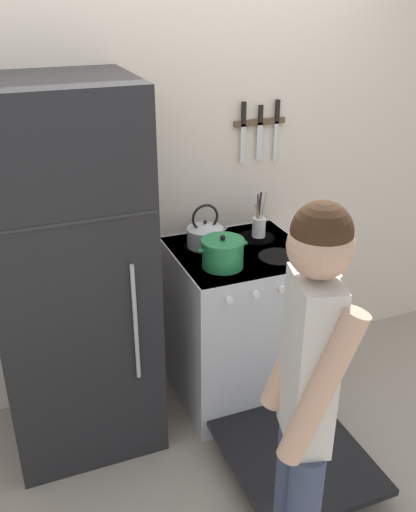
{
  "coord_description": "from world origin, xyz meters",
  "views": [
    {
      "loc": [
        -0.89,
        -2.86,
        2.24
      ],
      "look_at": [
        0.05,
        -0.49,
        1.01
      ],
      "focal_mm": 40.0,
      "sensor_mm": 36.0,
      "label": 1
    }
  ],
  "objects_px": {
    "dutch_oven_pot": "(223,253)",
    "tea_kettle": "(206,234)",
    "utensil_jar": "(259,225)",
    "person": "(305,406)",
    "stove_range": "(241,328)",
    "refrigerator": "(70,278)"
  },
  "relations": [
    {
      "from": "dutch_oven_pot",
      "to": "tea_kettle",
      "type": "height_order",
      "value": "tea_kettle"
    },
    {
      "from": "tea_kettle",
      "to": "utensil_jar",
      "type": "xyz_separation_m",
      "value": [
        0.33,
        0.01,
        -0.0
      ]
    },
    {
      "from": "dutch_oven_pot",
      "to": "person",
      "type": "relative_size",
      "value": 0.16
    },
    {
      "from": "utensil_jar",
      "to": "person",
      "type": "bearing_deg",
      "value": -110.18
    },
    {
      "from": "dutch_oven_pot",
      "to": "person",
      "type": "bearing_deg",
      "value": -98.73
    },
    {
      "from": "stove_range",
      "to": "dutch_oven_pot",
      "type": "relative_size",
      "value": 5.4
    },
    {
      "from": "person",
      "to": "stove_range",
      "type": "bearing_deg",
      "value": -0.45
    },
    {
      "from": "dutch_oven_pot",
      "to": "tea_kettle",
      "type": "xyz_separation_m",
      "value": [
        0.01,
        0.27,
        -0.0
      ]
    },
    {
      "from": "refrigerator",
      "to": "utensil_jar",
      "type": "height_order",
      "value": "refrigerator"
    },
    {
      "from": "stove_range",
      "to": "utensil_jar",
      "type": "relative_size",
      "value": 5.13
    },
    {
      "from": "stove_range",
      "to": "tea_kettle",
      "type": "height_order",
      "value": "tea_kettle"
    },
    {
      "from": "dutch_oven_pot",
      "to": "stove_range",
      "type": "bearing_deg",
      "value": 30.93
    },
    {
      "from": "tea_kettle",
      "to": "person",
      "type": "bearing_deg",
      "value": -97.56
    },
    {
      "from": "dutch_oven_pot",
      "to": "utensil_jar",
      "type": "relative_size",
      "value": 0.95
    },
    {
      "from": "stove_range",
      "to": "tea_kettle",
      "type": "bearing_deg",
      "value": 130.56
    },
    {
      "from": "refrigerator",
      "to": "tea_kettle",
      "type": "bearing_deg",
      "value": 9.45
    },
    {
      "from": "dutch_oven_pot",
      "to": "tea_kettle",
      "type": "bearing_deg",
      "value": 87.32
    },
    {
      "from": "tea_kettle",
      "to": "person",
      "type": "relative_size",
      "value": 0.15
    },
    {
      "from": "stove_range",
      "to": "utensil_jar",
      "type": "bearing_deg",
      "value": 45.09
    },
    {
      "from": "refrigerator",
      "to": "dutch_oven_pot",
      "type": "height_order",
      "value": "refrigerator"
    },
    {
      "from": "tea_kettle",
      "to": "refrigerator",
      "type": "bearing_deg",
      "value": -170.55
    },
    {
      "from": "refrigerator",
      "to": "utensil_jar",
      "type": "distance_m",
      "value": 1.1
    }
  ]
}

